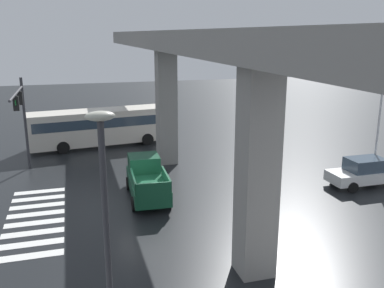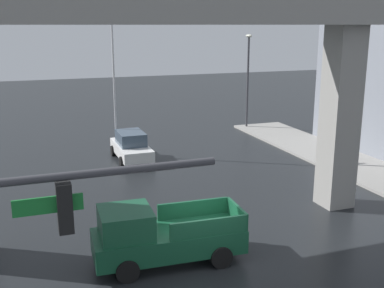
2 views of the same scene
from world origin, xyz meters
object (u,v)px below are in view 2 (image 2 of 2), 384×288
object	(u,v)px
sedan_white	(131,146)
flagpole	(114,49)
pickup_truck	(160,236)
street_lamp_far_north	(248,70)
street_lamp_mid_block	(337,87)

from	to	relation	value
sedan_white	flagpole	size ratio (longest dim) A/B	0.38
pickup_truck	sedan_white	xyz separation A→B (m)	(1.95, 12.92, -0.14)
street_lamp_far_north	street_lamp_mid_block	bearing A→B (deg)	-90.00
sedan_white	flagpole	bearing A→B (deg)	114.63
street_lamp_far_north	pickup_truck	bearing A→B (deg)	-123.80
sedan_white	flagpole	world-z (taller)	flagpole
sedan_white	street_lamp_far_north	bearing A→B (deg)	28.71
street_lamp_mid_block	flagpole	xyz separation A→B (m)	(-11.14, 6.49, 1.99)
pickup_truck	sedan_white	distance (m)	13.07
pickup_truck	sedan_white	world-z (taller)	pickup_truck
street_lamp_far_north	flagpole	distance (m)	12.20
street_lamp_far_north	sedan_white	bearing A→B (deg)	-151.29
sedan_white	flagpole	distance (m)	5.85
street_lamp_far_north	flagpole	bearing A→B (deg)	-157.74
pickup_truck	flagpole	world-z (taller)	flagpole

